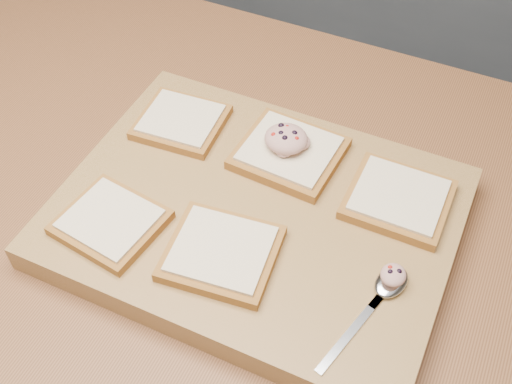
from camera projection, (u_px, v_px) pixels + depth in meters
cutting_board at (256, 217)px, 0.80m from camera, size 0.48×0.37×0.04m
bread_far_left at (181, 121)px, 0.88m from camera, size 0.12×0.11×0.02m
bread_far_center at (289, 153)px, 0.84m from camera, size 0.14×0.13×0.02m
bread_far_right at (398, 199)px, 0.79m from camera, size 0.12×0.11×0.02m
bread_near_left at (111, 222)px, 0.77m from camera, size 0.13×0.12×0.02m
bread_near_center at (222, 252)px, 0.74m from camera, size 0.14×0.13×0.02m
tuna_salad_dollop at (286, 139)px, 0.82m from camera, size 0.06×0.05×0.03m
spoon at (386, 289)px, 0.71m from camera, size 0.06×0.16×0.01m
spoon_salad at (393, 275)px, 0.70m from camera, size 0.03×0.03×0.02m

